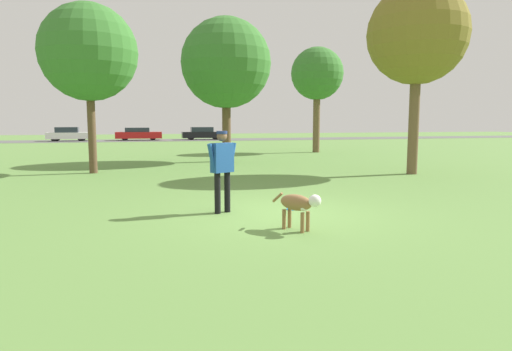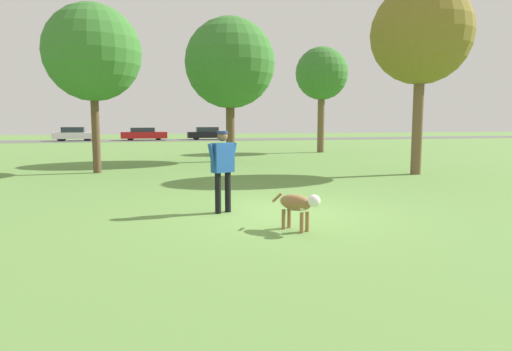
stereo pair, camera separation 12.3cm
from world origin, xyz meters
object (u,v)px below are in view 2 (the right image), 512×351
(tree_near_right, at_px, (421,35))
(parked_car_red, at_px, (144,134))
(parked_car_black, at_px, (208,134))
(person, at_px, (223,164))
(tree_far_right, at_px, (322,74))
(parked_car_white, at_px, (74,134))
(tree_near_left, at_px, (92,53))
(tree_mid_center, at_px, (230,63))
(dog, at_px, (298,204))
(frisbee, at_px, (292,209))

(tree_near_right, relative_size, parked_car_red, 1.49)
(tree_near_right, distance_m, parked_car_black, 32.94)
(person, xyz_separation_m, tree_far_right, (9.15, 17.18, 3.74))
(parked_car_white, relative_size, parked_car_black, 0.91)
(tree_near_left, distance_m, tree_mid_center, 6.86)
(tree_mid_center, xyz_separation_m, parked_car_black, (2.49, 25.59, -4.02))
(tree_far_right, distance_m, tree_mid_center, 8.31)
(person, xyz_separation_m, tree_near_right, (8.13, 5.32, 3.96))
(tree_near_right, height_order, tree_mid_center, tree_near_right)
(dog, height_order, tree_near_left, tree_near_left)
(parked_car_black, bearing_deg, frisbee, -93.61)
(tree_near_left, bearing_deg, parked_car_black, 74.11)
(tree_near_left, bearing_deg, parked_car_red, 86.39)
(person, distance_m, parked_car_white, 38.82)
(tree_near_left, bearing_deg, person, -68.80)
(tree_far_right, bearing_deg, parked_car_white, 129.68)
(frisbee, bearing_deg, parked_car_white, 104.23)
(dog, xyz_separation_m, parked_car_red, (-2.51, 39.94, 0.15))
(parked_car_white, bearing_deg, parked_car_red, -0.96)
(tree_mid_center, height_order, parked_car_white, tree_mid_center)
(tree_near_right, relative_size, tree_mid_center, 1.00)
(dog, height_order, parked_car_white, parked_car_white)
(parked_car_white, bearing_deg, dog, -78.44)
(tree_near_right, relative_size, parked_car_black, 1.56)
(tree_near_left, relative_size, tree_near_right, 0.91)
(tree_near_left, height_order, parked_car_white, tree_near_left)
(tree_near_right, distance_m, parked_car_white, 36.71)
(tree_near_right, bearing_deg, parked_car_white, 116.42)
(tree_near_left, bearing_deg, dog, -67.52)
(person, height_order, parked_car_black, person)
(tree_near_right, bearing_deg, tree_near_left, 163.97)
(tree_near_right, relative_size, tree_far_right, 1.06)
(person, relative_size, tree_near_left, 0.28)
(tree_far_right, relative_size, tree_mid_center, 0.95)
(tree_near_left, bearing_deg, frisbee, -60.56)
(dog, bearing_deg, frisbee, 132.19)
(parked_car_black, bearing_deg, person, -95.93)
(frisbee, xyz_separation_m, tree_mid_center, (0.94, 12.27, 4.66))
(frisbee, height_order, tree_near_left, tree_near_left)
(dog, height_order, parked_car_black, parked_car_black)
(parked_car_red, distance_m, parked_car_black, 6.46)
(parked_car_black, bearing_deg, parked_car_red, 179.88)
(tree_near_right, height_order, tree_far_right, tree_near_right)
(tree_far_right, height_order, parked_car_white, tree_far_right)
(tree_near_right, xyz_separation_m, tree_mid_center, (-5.64, 6.91, -0.35))
(tree_mid_center, bearing_deg, parked_car_white, 112.34)
(tree_near_left, xyz_separation_m, parked_car_black, (8.31, 29.20, -3.79))
(tree_near_left, height_order, parked_car_red, tree_near_left)
(dog, distance_m, tree_mid_center, 14.83)
(dog, relative_size, parked_car_red, 0.21)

